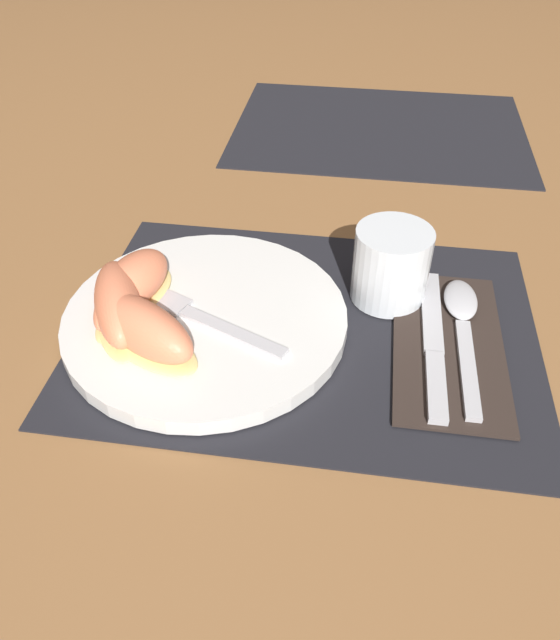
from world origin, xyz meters
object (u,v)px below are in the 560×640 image
citrus_wedge_0 (136,280)px  citrus_wedge_3 (144,331)px  plate (206,319)px  citrus_wedge_1 (125,292)px  citrus_wedge_2 (118,306)px  spoon (462,316)px  knife (433,343)px  fork (190,313)px  juice_glass (390,269)px

citrus_wedge_0 → citrus_wedge_3: citrus_wedge_3 is taller
plate → citrus_wedge_1: (-0.08, -0.00, 0.03)m
citrus_wedge_1 → citrus_wedge_2: citrus_wedge_2 is taller
citrus_wedge_2 → citrus_wedge_3: bearing=-41.1°
spoon → plate: bearing=-170.5°
knife → fork: (-0.23, -0.01, 0.01)m
citrus_wedge_0 → juice_glass: bearing=12.6°
knife → citrus_wedge_1: size_ratio=1.68×
spoon → citrus_wedge_1: citrus_wedge_1 is taller
juice_glass → citrus_wedge_0: bearing=-167.4°
plate → citrus_wedge_0: 0.08m
fork → citrus_wedge_0: citrus_wedge_0 is taller
juice_glass → fork: juice_glass is taller
knife → citrus_wedge_2: size_ratio=1.55×
juice_glass → fork: size_ratio=0.44×
citrus_wedge_1 → citrus_wedge_3: bearing=-55.7°
juice_glass → citrus_wedge_2: size_ratio=0.59×
plate → citrus_wedge_3: 0.07m
citrus_wedge_2 → citrus_wedge_3: 0.05m
plate → citrus_wedge_1: 0.08m
citrus_wedge_2 → citrus_wedge_3: same height
spoon → fork: fork is taller
citrus_wedge_1 → juice_glass: bearing=16.5°
plate → knife: 0.22m
fork → citrus_wedge_3: bearing=-119.3°
plate → fork: 0.02m
juice_glass → citrus_wedge_3: (-0.22, -0.13, 0.00)m
plate → knife: plate is taller
juice_glass → fork: bearing=-157.1°
spoon → juice_glass: bearing=156.5°
knife → citrus_wedge_0: 0.30m
plate → citrus_wedge_1: citrus_wedge_1 is taller
juice_glass → citrus_wedge_1: juice_glass is taller
citrus_wedge_2 → juice_glass: bearing=21.4°
knife → fork: bearing=-178.5°
plate → citrus_wedge_1: bearing=-179.0°
spoon → fork: (-0.26, -0.05, 0.01)m
spoon → citrus_wedge_2: 0.34m
spoon → citrus_wedge_0: bearing=-175.8°
plate → citrus_wedge_0: citrus_wedge_0 is taller
citrus_wedge_2 → fork: bearing=16.6°
plate → spoon: (0.25, 0.04, -0.00)m
plate → juice_glass: bearing=22.8°
juice_glass → spoon: size_ratio=0.41×
spoon → citrus_wedge_2: (-0.33, -0.07, 0.03)m
citrus_wedge_3 → juice_glass: bearing=30.8°
plate → fork: bearing=-155.3°
citrus_wedge_3 → plate: bearing=53.5°
spoon → knife: bearing=-125.1°
knife → citrus_wedge_0: (-0.30, 0.02, 0.03)m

